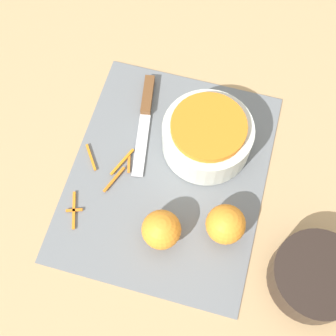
{
  "coord_description": "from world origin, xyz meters",
  "views": [
    {
      "loc": [
        0.34,
        0.09,
        0.84
      ],
      "look_at": [
        0.0,
        0.0,
        0.04
      ],
      "focal_mm": 50.0,
      "sensor_mm": 36.0,
      "label": 1
    }
  ],
  "objects_px": {
    "bowl_speckled": "(207,136)",
    "knife": "(146,107)",
    "bowl_dark": "(315,277)",
    "orange_right": "(161,230)",
    "orange_left": "(226,224)"
  },
  "relations": [
    {
      "from": "orange_right",
      "to": "bowl_dark",
      "type": "bearing_deg",
      "value": 88.28
    },
    {
      "from": "orange_left",
      "to": "orange_right",
      "type": "distance_m",
      "value": 0.11
    },
    {
      "from": "bowl_dark",
      "to": "knife",
      "type": "height_order",
      "value": "bowl_dark"
    },
    {
      "from": "knife",
      "to": "orange_left",
      "type": "bearing_deg",
      "value": 35.11
    },
    {
      "from": "bowl_dark",
      "to": "knife",
      "type": "bearing_deg",
      "value": -124.42
    },
    {
      "from": "bowl_dark",
      "to": "orange_right",
      "type": "bearing_deg",
      "value": -91.72
    },
    {
      "from": "bowl_speckled",
      "to": "bowl_dark",
      "type": "height_order",
      "value": "bowl_speckled"
    },
    {
      "from": "bowl_speckled",
      "to": "knife",
      "type": "distance_m",
      "value": 0.15
    },
    {
      "from": "bowl_dark",
      "to": "orange_left",
      "type": "bearing_deg",
      "value": -105.86
    },
    {
      "from": "knife",
      "to": "orange_right",
      "type": "bearing_deg",
      "value": 12.59
    },
    {
      "from": "knife",
      "to": "orange_right",
      "type": "distance_m",
      "value": 0.27
    },
    {
      "from": "bowl_speckled",
      "to": "orange_right",
      "type": "distance_m",
      "value": 0.2
    },
    {
      "from": "bowl_speckled",
      "to": "orange_right",
      "type": "height_order",
      "value": "bowl_speckled"
    },
    {
      "from": "bowl_speckled",
      "to": "bowl_dark",
      "type": "relative_size",
      "value": 1.13
    },
    {
      "from": "bowl_dark",
      "to": "orange_right",
      "type": "relative_size",
      "value": 2.16
    }
  ]
}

